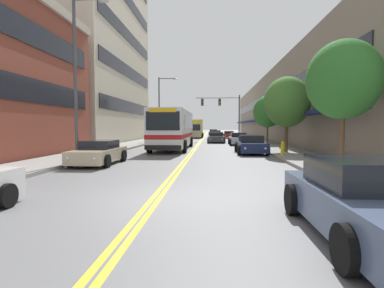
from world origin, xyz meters
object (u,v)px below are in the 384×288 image
object	(u,v)px
street_tree_right_mid	(287,102)
fire_hydrant	(283,148)
car_navy_parked_right_mid	(251,145)
traffic_signal_mast	(224,108)
car_champagne_moving_second	(216,135)
city_bus	(174,128)
car_slate_blue_parked_right_foreground	(369,201)
car_red_parked_right_far	(229,135)
car_dark_grey_moving_lead	(216,138)
street_lamp_left_far	(162,104)
car_charcoal_parked_left_mid	(164,138)
car_silver_parked_right_end	(238,139)
street_lamp_left_near	(80,68)
street_tree_right_far	(268,112)
car_beige_parked_left_far	(99,153)
street_tree_right_near	(343,80)
box_truck	(195,129)
car_black_moving_third	(213,132)

from	to	relation	value
street_tree_right_mid	fire_hydrant	distance (m)	4.24
car_navy_parked_right_mid	traffic_signal_mast	bearing A→B (deg)	93.68
car_champagne_moving_second	city_bus	bearing A→B (deg)	-99.76
car_slate_blue_parked_right_foreground	traffic_signal_mast	xyz separation A→B (m)	(-1.20, 35.78, 3.79)
car_red_parked_right_far	car_dark_grey_moving_lead	size ratio (longest dim) A/B	0.86
car_slate_blue_parked_right_foreground	car_dark_grey_moving_lead	xyz separation A→B (m)	(-2.30, 31.43, -0.06)
street_lamp_left_far	car_dark_grey_moving_lead	bearing A→B (deg)	-11.82
car_red_parked_right_far	fire_hydrant	size ratio (longest dim) A/B	4.71
car_charcoal_parked_left_mid	street_tree_right_mid	world-z (taller)	street_tree_right_mid
car_slate_blue_parked_right_foreground	car_silver_parked_right_end	world-z (taller)	car_slate_blue_parked_right_foreground
car_navy_parked_right_mid	street_lamp_left_near	bearing A→B (deg)	-142.01
car_champagne_moving_second	fire_hydrant	distance (m)	30.24
car_dark_grey_moving_lead	street_tree_right_far	world-z (taller)	street_tree_right_far
car_beige_parked_left_far	fire_hydrant	world-z (taller)	car_beige_parked_left_far
car_dark_grey_moving_lead	street_tree_right_near	xyz separation A→B (m)	(5.00, -23.78, 3.33)
car_slate_blue_parked_right_foreground	car_champagne_moving_second	size ratio (longest dim) A/B	1.01
car_navy_parked_right_mid	car_silver_parked_right_end	size ratio (longest dim) A/B	0.95
car_champagne_moving_second	car_charcoal_parked_left_mid	bearing A→B (deg)	-117.68
car_dark_grey_moving_lead	car_charcoal_parked_left_mid	bearing A→B (deg)	-178.21
street_lamp_left_near	street_lamp_left_far	size ratio (longest dim) A/B	1.02
car_charcoal_parked_left_mid	car_beige_parked_left_far	distance (m)	21.42
street_tree_right_mid	street_lamp_left_near	bearing A→B (deg)	-149.16
car_charcoal_parked_left_mid	car_beige_parked_left_far	world-z (taller)	car_charcoal_parked_left_mid
box_truck	car_black_moving_third	bearing A→B (deg)	77.21
street_lamp_left_far	street_tree_right_mid	distance (m)	20.35
street_lamp_left_far	street_tree_right_mid	world-z (taller)	street_lamp_left_far
car_champagne_moving_second	traffic_signal_mast	bearing A→B (deg)	-82.56
car_silver_parked_right_end	fire_hydrant	distance (m)	13.79
box_truck	car_champagne_moving_second	bearing A→B (deg)	-39.97
car_red_parked_right_far	fire_hydrant	distance (m)	31.74
car_slate_blue_parked_right_foreground	street_lamp_left_far	xyz separation A→B (m)	(-9.29, 32.89, 4.25)
car_navy_parked_right_mid	car_dark_grey_moving_lead	xyz separation A→B (m)	(-2.34, 14.81, -0.03)
car_slate_blue_parked_right_foreground	fire_hydrant	xyz separation A→B (m)	(1.62, 13.59, -0.04)
fire_hydrant	car_navy_parked_right_mid	bearing A→B (deg)	117.59
car_navy_parked_right_mid	box_truck	distance (m)	30.51
car_champagne_moving_second	fire_hydrant	bearing A→B (deg)	-82.72
street_tree_right_near	car_charcoal_parked_left_mid	bearing A→B (deg)	115.78
street_lamp_left_far	street_tree_right_far	size ratio (longest dim) A/B	1.65
car_dark_grey_moving_lead	traffic_signal_mast	world-z (taller)	traffic_signal_mast
city_bus	car_black_moving_third	distance (m)	40.32
car_champagne_moving_second	street_tree_right_far	distance (m)	18.39
city_bus	car_slate_blue_parked_right_foreground	size ratio (longest dim) A/B	2.51
traffic_signal_mast	car_slate_blue_parked_right_foreground	bearing A→B (deg)	-88.09
car_champagne_moving_second	car_black_moving_third	bearing A→B (deg)	91.07
car_silver_parked_right_end	street_tree_right_mid	size ratio (longest dim) A/B	0.91
car_navy_parked_right_mid	street_lamp_left_far	distance (m)	19.24
car_red_parked_right_far	box_truck	distance (m)	5.98
car_navy_parked_right_mid	street_lamp_left_far	size ratio (longest dim) A/B	0.56
car_silver_parked_right_end	traffic_signal_mast	bearing A→B (deg)	98.35
car_black_moving_third	box_truck	distance (m)	14.58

